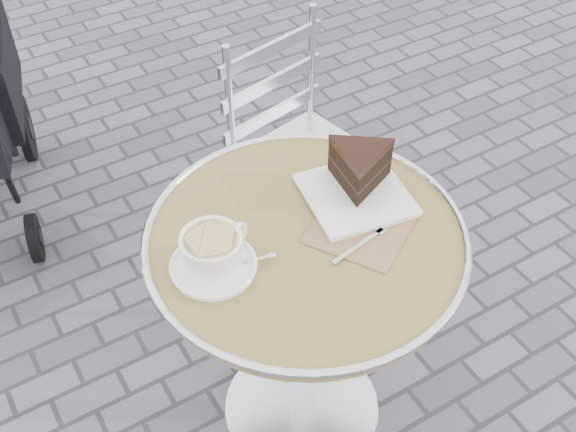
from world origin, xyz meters
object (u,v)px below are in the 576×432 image
cafe_table (305,285)px  cake_plate_set (359,173)px  bistro_chair (289,129)px  cappuccino_set (213,255)px

cafe_table → cake_plate_set: size_ratio=2.11×
bistro_chair → cafe_table: bearing=-129.6°
cafe_table → cake_plate_set: (0.18, 0.06, 0.22)m
cake_plate_set → bistro_chair: size_ratio=0.41×
cafe_table → cake_plate_set: bearing=18.7°
cafe_table → cappuccino_set: 0.30m
cappuccino_set → cake_plate_set: 0.39m
cake_plate_set → bistro_chair: cake_plate_set is taller
cafe_table → bistro_chair: 0.65m
cappuccino_set → bistro_chair: 0.79m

